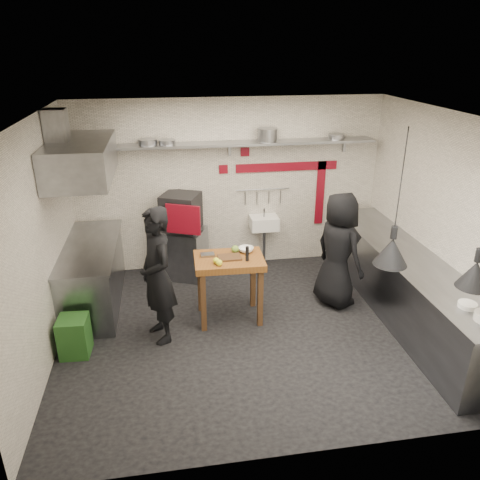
{
  "coord_description": "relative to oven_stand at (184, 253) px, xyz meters",
  "views": [
    {
      "loc": [
        -1.02,
        -5.23,
        3.56
      ],
      "look_at": [
        -0.12,
        0.3,
        1.19
      ],
      "focal_mm": 35.0,
      "sensor_mm": 36.0,
      "label": 1
    }
  ],
  "objects": [
    {
      "name": "floor",
      "position": [
        0.8,
        -1.76,
        -0.4
      ],
      "size": [
        5.0,
        5.0,
        0.0
      ],
      "primitive_type": "plane",
      "color": "black",
      "rests_on": "ground"
    },
    {
      "name": "ceiling",
      "position": [
        0.8,
        -1.76,
        2.4
      ],
      "size": [
        5.0,
        5.0,
        0.0
      ],
      "primitive_type": "plane",
      "color": "beige",
      "rests_on": "floor"
    },
    {
      "name": "wall_back",
      "position": [
        0.8,
        0.34,
        1.0
      ],
      "size": [
        5.0,
        0.04,
        2.8
      ],
      "primitive_type": "cube",
      "color": "silver",
      "rests_on": "floor"
    },
    {
      "name": "wall_front",
      "position": [
        0.8,
        -3.86,
        1.0
      ],
      "size": [
        5.0,
        0.04,
        2.8
      ],
      "primitive_type": "cube",
      "color": "silver",
      "rests_on": "floor"
    },
    {
      "name": "wall_left",
      "position": [
        -1.7,
        -1.76,
        1.0
      ],
      "size": [
        0.04,
        4.2,
        2.8
      ],
      "primitive_type": "cube",
      "color": "silver",
      "rests_on": "floor"
    },
    {
      "name": "wall_right",
      "position": [
        3.3,
        -1.76,
        1.0
      ],
      "size": [
        0.04,
        4.2,
        2.8
      ],
      "primitive_type": "cube",
      "color": "silver",
      "rests_on": "floor"
    },
    {
      "name": "red_band_horiz",
      "position": [
        1.75,
        0.32,
        1.28
      ],
      "size": [
        1.7,
        0.02,
        0.14
      ],
      "primitive_type": "cube",
      "color": "maroon",
      "rests_on": "wall_back"
    },
    {
      "name": "red_band_vert",
      "position": [
        2.35,
        0.32,
        0.8
      ],
      "size": [
        0.14,
        0.02,
        1.1
      ],
      "primitive_type": "cube",
      "color": "maroon",
      "rests_on": "wall_back"
    },
    {
      "name": "red_tile_a",
      "position": [
        1.05,
        0.32,
        1.55
      ],
      "size": [
        0.14,
        0.02,
        0.14
      ],
      "primitive_type": "cube",
      "color": "maroon",
      "rests_on": "wall_back"
    },
    {
      "name": "red_tile_b",
      "position": [
        0.7,
        0.32,
        1.28
      ],
      "size": [
        0.14,
        0.02,
        0.14
      ],
      "primitive_type": "cube",
      "color": "maroon",
      "rests_on": "wall_back"
    },
    {
      "name": "back_shelf",
      "position": [
        0.8,
        0.16,
        1.72
      ],
      "size": [
        4.6,
        0.34,
        0.04
      ],
      "primitive_type": "cube",
      "color": "slate",
      "rests_on": "wall_back"
    },
    {
      "name": "shelf_bracket_left",
      "position": [
        -1.1,
        0.31,
        1.62
      ],
      "size": [
        0.04,
        0.06,
        0.24
      ],
      "primitive_type": "cube",
      "color": "slate",
      "rests_on": "wall_back"
    },
    {
      "name": "shelf_bracket_mid",
      "position": [
        0.8,
        0.31,
        1.62
      ],
      "size": [
        0.04,
        0.06,
        0.24
      ],
      "primitive_type": "cube",
      "color": "slate",
      "rests_on": "wall_back"
    },
    {
      "name": "shelf_bracket_right",
      "position": [
        2.7,
        0.31,
        1.62
      ],
      "size": [
        0.04,
        0.06,
        0.24
      ],
      "primitive_type": "cube",
      "color": "slate",
      "rests_on": "wall_back"
    },
    {
      "name": "pan_far_left",
      "position": [
        -0.45,
        0.16,
        1.79
      ],
      "size": [
        0.3,
        0.3,
        0.09
      ],
      "primitive_type": "cylinder",
      "rotation": [
        0.0,
        0.0,
        0.08
      ],
      "color": "slate",
      "rests_on": "back_shelf"
    },
    {
      "name": "pan_mid_left",
      "position": [
        -0.16,
        0.16,
        1.78
      ],
      "size": [
        0.33,
        0.33,
        0.07
      ],
      "primitive_type": "cylinder",
      "rotation": [
        0.0,
        0.0,
        0.38
      ],
      "color": "slate",
      "rests_on": "back_shelf"
    },
    {
      "name": "stock_pot",
      "position": [
        1.38,
        0.16,
        1.84
      ],
      "size": [
        0.35,
        0.35,
        0.2
      ],
      "primitive_type": "cylinder",
      "rotation": [
        0.0,
        0.0,
        -0.13
      ],
      "color": "slate",
      "rests_on": "back_shelf"
    },
    {
      "name": "pan_right",
      "position": [
        2.5,
        0.16,
        1.78
      ],
      "size": [
        0.33,
        0.33,
        0.08
      ],
      "primitive_type": "cylinder",
      "rotation": [
        0.0,
        0.0,
        -0.3
      ],
      "color": "slate",
      "rests_on": "back_shelf"
    },
    {
      "name": "oven_stand",
      "position": [
        0.0,
        0.0,
        0.0
      ],
      "size": [
        0.83,
        0.8,
        0.8
      ],
      "primitive_type": "cube",
      "rotation": [
        0.0,
        0.0,
        -0.41
      ],
      "color": "slate",
      "rests_on": "floor"
    },
    {
      "name": "combi_oven",
      "position": [
        -0.02,
        0.05,
        0.69
      ],
      "size": [
        0.71,
        0.69,
        0.58
      ],
      "primitive_type": "cube",
      "rotation": [
        0.0,
        0.0,
        -0.41
      ],
      "color": "black",
      "rests_on": "oven_stand"
    },
    {
      "name": "oven_door",
      "position": [
        0.0,
        -0.3,
        0.69
      ],
      "size": [
        0.51,
        0.25,
        0.46
      ],
      "primitive_type": "cube",
      "rotation": [
        0.0,
        0.0,
        -0.41
      ],
      "color": "maroon",
      "rests_on": "combi_oven"
    },
    {
      "name": "oven_glass",
      "position": [
        0.02,
        -0.31,
        0.69
      ],
      "size": [
        0.36,
        0.17,
        0.34
      ],
      "primitive_type": "cube",
      "rotation": [
        0.0,
        0.0,
        -0.41
      ],
      "color": "black",
      "rests_on": "oven_door"
    },
    {
      "name": "hand_sink",
      "position": [
        1.35,
        0.16,
        0.38
      ],
      "size": [
        0.46,
        0.34,
        0.22
      ],
      "primitive_type": "cube",
      "color": "white",
      "rests_on": "wall_back"
    },
    {
      "name": "sink_tap",
      "position": [
        1.35,
        0.16,
        0.56
      ],
      "size": [
        0.03,
        0.03,
        0.14
      ],
      "primitive_type": "cylinder",
      "color": "slate",
      "rests_on": "hand_sink"
    },
    {
      "name": "sink_drain",
      "position": [
        1.35,
        0.12,
        -0.06
      ],
      "size": [
        0.06,
        0.06,
        0.66
      ],
      "primitive_type": "cylinder",
      "color": "slate",
      "rests_on": "floor"
    },
    {
      "name": "utensil_rail",
      "position": [
        1.35,
        0.3,
        0.92
      ],
      "size": [
        0.9,
        0.02,
        0.02
      ],
      "primitive_type": "cylinder",
      "rotation": [
        0.0,
        1.57,
        0.0
      ],
      "color": "slate",
      "rests_on": "wall_back"
    },
    {
      "name": "counter_right",
      "position": [
        2.95,
        -1.76,
        0.05
      ],
      "size": [
        0.7,
        3.8,
        0.9
      ],
      "primitive_type": "cube",
      "color": "slate",
      "rests_on": "floor"
    },
    {
      "name": "counter_right_top",
      "position": [
        2.95,
        -1.76,
        0.52
      ],
      "size": [
        0.76,
        3.9,
        0.03
      ],
      "primitive_type": "cube",
      "color": "slate",
      "rests_on": "counter_right"
    },
    {
      "name": "small_bowl_right",
      "position": [
        2.9,
        -3.08,
        0.56
      ],
      "size": [
        0.22,
        0.22,
        0.05
      ],
      "primitive_type": "cylinder",
      "rotation": [
        0.0,
        0.0,
        0.08
      ],
      "color": "white",
      "rests_on": "counter_right_top"
    },
    {
      "name": "counter_left",
      "position": [
        -1.35,
        -0.71,
        0.05
      ],
      "size": [
        0.7,
        1.9,
        0.9
      ],
      "primitive_type": "cube",
      "color": "slate",
      "rests_on": "floor"
    },
    {
      "name": "counter_left_top",
      "position": [
        -1.35,
        -0.71,
        0.52
      ],
      "size": [
        0.76,
        2.0,
        0.03
      ],
      "primitive_type": "cube",
      "color": "slate",
      "rests_on": "counter_left"
    },
    {
      "name": "extractor_hood",
      "position": [
        -1.3,
        -0.71,
        1.75
      ],
      "size": [
        0.78,
        1.6,
        0.5
      ],
      "primitive_type": "cube",
      "color": "slate",
      "rests_on": "ceiling"
    },
    {
      "name": "hood_duct",
      "position": [
        -1.55,
        -0.71,
        2.15
      ],
      "size": [
        0.28,
        0.28,
        0.5
      ],
      "primitive_type": "cube",
      "color": "slate",
      "rests_on": "ceiling"
    },
    {
      "name": "green_bin",
      "position": [
        -1.44,
        -1.92,
        -0.15
      ],
      "size": [
        0.37,
        0.37,
        0.5
      ],
      "primitive_type": "cube",
      "rotation": [
        0.0,
        0.0,
        -0.05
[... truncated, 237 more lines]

